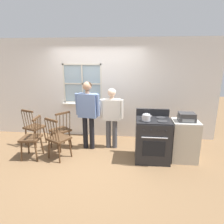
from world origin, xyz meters
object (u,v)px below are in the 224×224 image
(chair_by_window, at_px, (58,139))
(potted_plant, at_px, (81,100))
(chair_near_wall, at_px, (32,138))
(side_counter, at_px, (184,141))
(person_teen_center, at_px, (112,113))
(chair_center_cluster, at_px, (34,128))
(stove, at_px, (152,139))
(chair_near_stove, at_px, (61,131))
(person_elderly_left, at_px, (88,109))
(kettle, at_px, (146,116))
(stereo, at_px, (187,117))

(chair_by_window, height_order, potted_plant, potted_plant)
(chair_near_wall, height_order, side_counter, chair_near_wall)
(person_teen_center, bearing_deg, chair_near_wall, -158.38)
(chair_by_window, bearing_deg, side_counter, -146.94)
(person_teen_center, height_order, potted_plant, person_teen_center)
(chair_near_wall, relative_size, chair_center_cluster, 1.00)
(chair_by_window, xyz_separation_m, stove, (2.06, 0.17, 0.02))
(chair_near_stove, relative_size, person_teen_center, 0.64)
(chair_near_stove, bearing_deg, person_elderly_left, 136.23)
(stove, bearing_deg, chair_by_window, -175.26)
(chair_near_wall, height_order, stove, stove)
(chair_near_wall, xyz_separation_m, person_teen_center, (1.70, 0.71, 0.44))
(kettle, height_order, potted_plant, potted_plant)
(chair_near_wall, distance_m, potted_plant, 1.71)
(chair_near_stove, distance_m, stereo, 2.94)
(stove, bearing_deg, chair_near_wall, -175.55)
(chair_near_wall, xyz_separation_m, stove, (2.65, 0.21, 0.02))
(chair_near_stove, bearing_deg, side_counter, 124.36)
(chair_near_wall, relative_size, person_teen_center, 0.64)
(person_teen_center, bearing_deg, stove, -29.14)
(chair_near_stove, relative_size, side_counter, 1.06)
(chair_by_window, relative_size, chair_near_wall, 1.00)
(chair_near_wall, height_order, stereo, stereo)
(chair_near_wall, distance_m, chair_center_cluster, 0.75)
(stove, bearing_deg, person_elderly_left, 164.95)
(chair_near_stove, distance_m, stove, 2.21)
(chair_near_wall, relative_size, potted_plant, 2.97)
(chair_near_wall, bearing_deg, chair_center_cluster, -160.44)
(person_elderly_left, bearing_deg, stove, -6.73)
(person_elderly_left, height_order, person_teen_center, person_elderly_left)
(chair_near_wall, height_order, person_teen_center, person_teen_center)
(chair_by_window, xyz_separation_m, chair_near_stove, (-0.13, 0.50, 0.00))
(chair_near_wall, distance_m, chair_near_stove, 0.71)
(chair_by_window, height_order, stereo, stereo)
(kettle, distance_m, side_counter, 1.04)
(stove, bearing_deg, potted_plant, 147.42)
(potted_plant, height_order, side_counter, potted_plant)
(stove, xyz_separation_m, side_counter, (0.68, 0.05, -0.02))
(chair_center_cluster, distance_m, kettle, 2.91)
(person_elderly_left, height_order, stereo, person_elderly_left)
(potted_plant, bearing_deg, chair_near_stove, -108.95)
(chair_center_cluster, relative_size, stove, 0.88)
(chair_center_cluster, bearing_deg, person_elderly_left, -161.59)
(chair_near_wall, relative_size, kettle, 3.87)
(chair_near_stove, height_order, stove, stove)
(potted_plant, xyz_separation_m, stereo, (2.57, -1.18, -0.06))
(chair_near_stove, distance_m, person_teen_center, 1.33)
(person_elderly_left, height_order, side_counter, person_elderly_left)
(chair_by_window, xyz_separation_m, potted_plant, (0.17, 1.38, 0.59))
(person_teen_center, xyz_separation_m, stove, (0.95, -0.51, -0.42))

